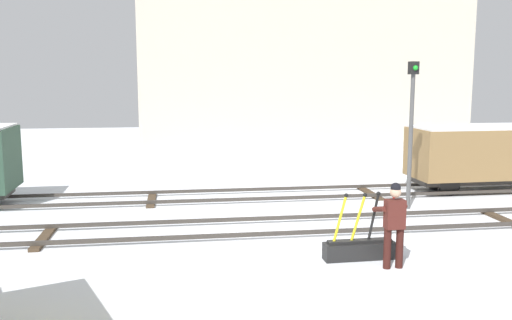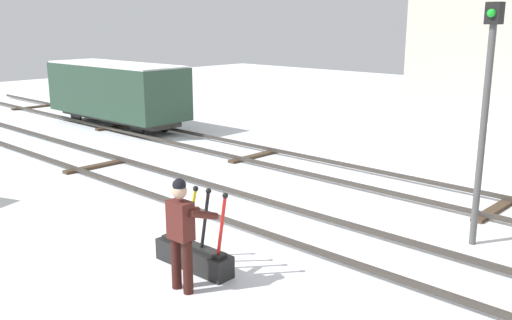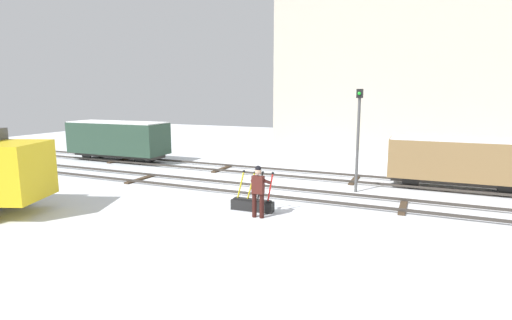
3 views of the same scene
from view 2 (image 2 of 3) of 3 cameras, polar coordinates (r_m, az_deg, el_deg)
name	(u,v)px [view 2 (image 2 of 3)]	position (r m, az deg, el deg)	size (l,w,h in m)	color
ground_plane	(251,217)	(11.75, -0.54, -5.73)	(60.00, 60.00, 0.00)	silver
track_main_line	(251,212)	(11.71, -0.54, -5.21)	(44.00, 1.94, 0.18)	#38332D
track_siding_near	(355,176)	(14.57, 9.91, -1.60)	(44.00, 1.94, 0.18)	#38332D
switch_lever_frame	(194,254)	(9.41, -6.25, -9.33)	(1.56, 0.40, 1.44)	black
rail_worker	(182,228)	(8.43, -7.42, -6.82)	(0.54, 0.67, 1.74)	#351511
signal_post	(486,103)	(10.48, 22.06, 5.30)	(0.24, 0.32, 4.23)	#4C4C4C
freight_car_back_track	(116,91)	(21.90, -13.83, 6.76)	(6.23, 2.21, 2.39)	#2D2B28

